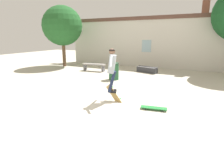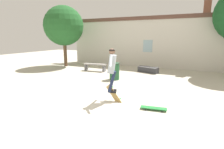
{
  "view_description": "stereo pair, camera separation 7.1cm",
  "coord_description": "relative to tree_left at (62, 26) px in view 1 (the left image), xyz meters",
  "views": [
    {
      "loc": [
        2.97,
        -4.72,
        2.32
      ],
      "look_at": [
        0.34,
        0.8,
        0.99
      ],
      "focal_mm": 28.0,
      "sensor_mm": 36.0,
      "label": 1
    },
    {
      "loc": [
        3.03,
        -4.69,
        2.32
      ],
      "look_at": [
        0.34,
        0.8,
        0.99
      ],
      "focal_mm": 28.0,
      "sensor_mm": 36.0,
      "label": 2
    }
  ],
  "objects": [
    {
      "name": "skateboard_resting",
      "position": [
        8.34,
        -5.53,
        -3.06
      ],
      "size": [
        0.86,
        0.35,
        0.08
      ],
      "rotation": [
        0.0,
        0.0,
        0.17
      ],
      "color": "#237F38",
      "rests_on": "ground_plane"
    },
    {
      "name": "trash_bin",
      "position": [
        5.44,
        -2.35,
        -2.64
      ],
      "size": [
        0.58,
        0.58,
        0.92
      ],
      "color": "#235633",
      "rests_on": "ground_plane"
    },
    {
      "name": "skater",
      "position": [
        6.77,
        -5.36,
        -1.84
      ],
      "size": [
        0.5,
        1.18,
        1.58
      ],
      "rotation": [
        0.0,
        0.0,
        0.36
      ],
      "color": "#9EA8B2"
    },
    {
      "name": "skate_ledge",
      "position": [
        6.62,
        0.35,
        -2.93
      ],
      "size": [
        1.43,
        0.76,
        0.38
      ],
      "rotation": [
        0.0,
        0.0,
        -0.27
      ],
      "color": "#38383D",
      "rests_on": "ground_plane"
    },
    {
      "name": "ground_plane",
      "position": [
        6.43,
        -6.16,
        -3.13
      ],
      "size": [
        40.0,
        40.0,
        0.0
      ],
      "primitive_type": "plane",
      "color": "beige"
    },
    {
      "name": "building_backdrop",
      "position": [
        6.45,
        2.57,
        -1.16
      ],
      "size": [
        14.89,
        0.52,
        4.62
      ],
      "color": "beige",
      "rests_on": "ground_plane"
    },
    {
      "name": "park_bench",
      "position": [
        3.19,
        -0.72,
        -2.76
      ],
      "size": [
        1.63,
        0.55,
        0.51
      ],
      "rotation": [
        0.0,
        0.0,
        0.1
      ],
      "color": "gray",
      "rests_on": "ground_plane"
    },
    {
      "name": "skateboard_flipping",
      "position": [
        6.85,
        -5.38,
        -2.88
      ],
      "size": [
        0.67,
        0.14,
        0.77
      ],
      "rotation": [
        0.0,
        0.0,
        -0.03
      ],
      "color": "#AD894C"
    },
    {
      "name": "tree_left",
      "position": [
        0.0,
        0.0,
        0.0
      ],
      "size": [
        3.02,
        3.02,
        4.64
      ],
      "color": "brown",
      "rests_on": "ground_plane"
    }
  ]
}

